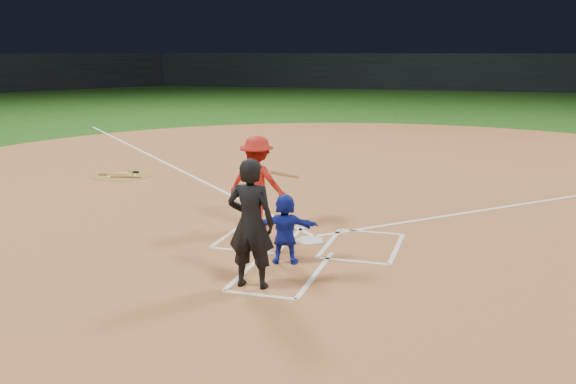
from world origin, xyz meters
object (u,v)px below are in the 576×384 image
(batter_at_plate, at_px, (257,183))
(home_plate, at_px, (310,240))
(umpire, at_px, (251,223))
(on_deck_circle, at_px, (122,175))
(catcher, at_px, (285,229))

(batter_at_plate, bearing_deg, home_plate, -24.30)
(umpire, height_order, batter_at_plate, umpire)
(on_deck_circle, relative_size, catcher, 1.46)
(catcher, relative_size, umpire, 0.60)
(catcher, xyz_separation_m, batter_at_plate, (-1.14, 1.86, 0.33))
(umpire, bearing_deg, catcher, -98.99)
(on_deck_circle, xyz_separation_m, batter_at_plate, (5.46, -4.02, 0.91))
(batter_at_plate, bearing_deg, umpire, -72.00)
(home_plate, distance_m, catcher, 1.44)
(umpire, distance_m, batter_at_plate, 3.20)
(catcher, bearing_deg, umpire, 68.83)
(catcher, distance_m, batter_at_plate, 2.21)
(catcher, relative_size, batter_at_plate, 0.64)
(catcher, bearing_deg, batter_at_plate, -72.06)
(on_deck_circle, height_order, umpire, umpire)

